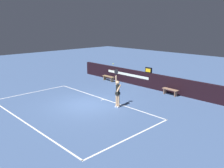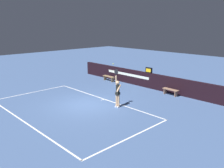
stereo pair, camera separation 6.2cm
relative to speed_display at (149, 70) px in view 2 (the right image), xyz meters
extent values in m
plane|color=#3F5885|center=(-0.20, -6.39, -1.48)|extent=(60.00, 60.00, 0.00)
cube|color=white|center=(-0.20, -4.76, -1.48)|extent=(10.36, 0.09, 0.00)
cube|color=white|center=(-0.20, -10.61, -1.48)|extent=(10.36, 0.09, 0.00)
cube|color=white|center=(-5.38, -7.69, -1.48)|extent=(0.09, 5.93, 0.00)
cube|color=white|center=(4.98, -7.69, -1.48)|extent=(0.09, 5.93, 0.00)
cube|color=white|center=(-0.20, -4.91, -1.48)|extent=(0.09, 0.30, 0.00)
cube|color=black|center=(-0.20, 0.00, -0.85)|extent=(15.67, 0.26, 1.26)
cube|color=silver|center=(-2.27, -0.13, -0.68)|extent=(4.82, 0.01, 0.22)
cube|color=black|center=(0.00, 0.00, 0.00)|extent=(0.61, 0.14, 0.45)
cube|color=yellow|center=(0.00, -0.07, 0.00)|extent=(0.48, 0.01, 0.28)
cylinder|color=tan|center=(1.66, -5.21, -1.05)|extent=(0.13, 0.13, 0.86)
cylinder|color=tan|center=(1.51, -5.24, -1.05)|extent=(0.13, 0.13, 0.86)
cube|color=white|center=(1.66, -5.23, -1.45)|extent=(0.15, 0.26, 0.07)
cube|color=white|center=(1.51, -5.26, -1.45)|extent=(0.15, 0.26, 0.07)
cylinder|color=black|center=(1.58, -5.23, -0.32)|extent=(0.23, 0.23, 0.61)
cube|color=black|center=(1.58, -5.23, -0.58)|extent=(0.30, 0.26, 0.16)
sphere|color=tan|center=(1.58, -5.23, 0.12)|extent=(0.23, 0.23, 0.23)
cylinder|color=tan|center=(1.47, -5.25, 0.27)|extent=(0.15, 0.12, 0.58)
cylinder|color=tan|center=(1.71, -5.26, -0.21)|extent=(0.19, 0.45, 0.43)
ellipsoid|color=black|center=(1.47, -5.25, 0.81)|extent=(0.33, 0.10, 0.38)
cylinder|color=black|center=(1.47, -5.25, 0.62)|extent=(0.03, 0.03, 0.18)
sphere|color=#D0DC2E|center=(1.46, -5.50, 1.33)|extent=(0.07, 0.07, 0.07)
cube|color=olive|center=(-4.02, -0.77, -1.05)|extent=(1.40, 0.42, 0.05)
cube|color=olive|center=(-4.54, -0.75, -1.27)|extent=(0.07, 0.32, 0.44)
cube|color=olive|center=(-3.49, -0.80, -1.27)|extent=(0.07, 0.32, 0.44)
cube|color=#8F6951|center=(2.50, -0.55, -1.04)|extent=(1.28, 0.41, 0.05)
cube|color=#8F6951|center=(2.02, -0.53, -1.26)|extent=(0.07, 0.32, 0.45)
cube|color=#8F6951|center=(2.98, -0.57, -1.26)|extent=(0.07, 0.32, 0.45)
camera|label=1|loc=(11.69, -15.49, 3.70)|focal=37.98mm
camera|label=2|loc=(11.73, -15.45, 3.70)|focal=37.98mm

